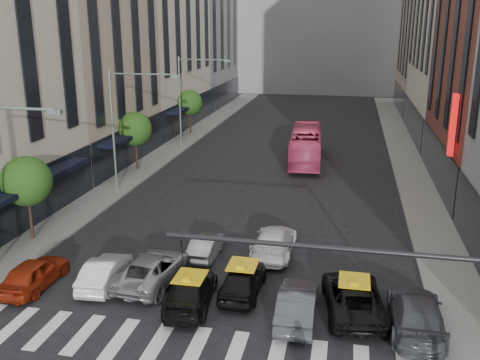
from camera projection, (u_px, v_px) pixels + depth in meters
The scene contains 23 objects.
sidewalk_left at pixel (157, 159), 50.16m from camera, with size 3.00×96.00×0.15m, color slate.
sidewalk_right at pixel (411, 172), 45.70m from camera, with size 3.00×96.00×0.15m, color slate.
building_left_b at pixel (82, 27), 45.99m from camera, with size 8.00×16.00×24.00m, color tan.
building_left_d at pixel (199, 4), 79.90m from camera, with size 8.00×18.00×30.00m, color gray.
building_right_d at pixel (437, 10), 73.58m from camera, with size 8.00×18.00×28.00m, color tan.
tree_near at pixel (26, 181), 30.42m from camera, with size 2.88×2.88×4.95m.
tree_mid at pixel (135, 129), 45.45m from camera, with size 2.88×2.88×4.95m.
tree_far at pixel (190, 103), 60.49m from camera, with size 2.88×2.88×4.95m.
streetlamp_mid at pixel (124, 115), 38.84m from camera, with size 5.38×0.25×9.00m.
streetlamp_far at pixel (189, 89), 53.87m from camera, with size 5.38×0.25×9.00m.
traffic_signal at pixel (396, 294), 16.07m from camera, with size 10.10×0.20×6.00m.
liberty_sign at pixel (453, 125), 34.42m from camera, with size 0.30×0.70×4.00m.
car_red at pixel (34, 273), 25.73m from camera, with size 1.72×4.29×1.46m, color maroon.
car_white_front at pixel (105, 272), 25.98m from camera, with size 1.46×4.18×1.38m, color silver.
car_silver at pixel (153, 268), 26.22m from camera, with size 2.44×5.30×1.47m, color gray.
taxi_left at pixel (191, 291), 24.09m from camera, with size 1.96×4.81×1.40m, color black.
taxi_center at pixel (243, 279), 25.10m from camera, with size 1.74×4.33×1.48m, color black.
car_grey_mid at pixel (297, 304), 22.93m from camera, with size 1.58×4.52×1.49m, color #383A3F.
taxi_right at pixel (353, 296), 23.56m from camera, with size 2.45×5.32×1.48m, color black.
car_grey_curb at pixel (416, 314), 22.10m from camera, with size 2.15×5.28×1.53m, color #47494F.
car_row2_left at pixel (206, 246), 29.16m from camera, with size 1.30×3.72×1.22m, color gray.
car_row2_right at pixel (274, 241), 29.46m from camera, with size 2.09×5.15×1.49m, color white.
bus at pixel (306, 145), 48.95m from camera, with size 2.63×11.24×3.13m, color #E34374.
Camera 1 is at (6.03, -16.10, 12.31)m, focal length 40.00 mm.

